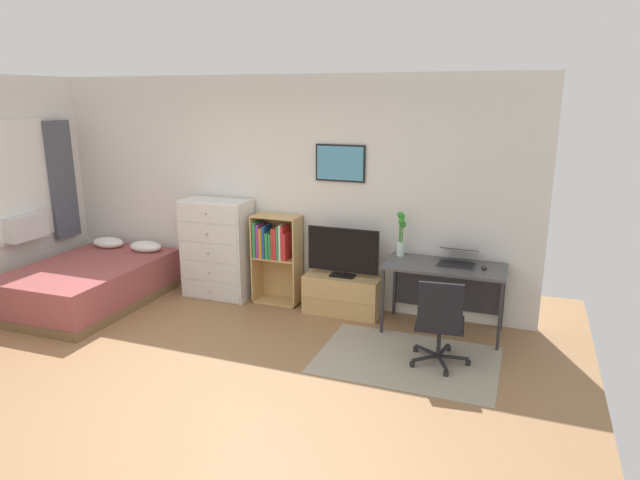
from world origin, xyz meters
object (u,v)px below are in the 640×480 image
at_px(bed, 90,283).
at_px(bookshelf, 275,250).
at_px(desk, 446,275).
at_px(office_chair, 440,321).
at_px(computer_mouse, 484,268).
at_px(dresser, 217,249).
at_px(tv_stand, 343,294).
at_px(television, 343,252).
at_px(bamboo_vase, 401,234).
at_px(laptop, 458,257).

bearing_deg(bed, bookshelf, 20.41).
bearing_deg(bed, desk, 9.14).
xyz_separation_m(office_chair, computer_mouse, (0.30, 0.84, 0.30)).
relative_size(dresser, bookshelf, 1.14).
relative_size(tv_stand, television, 1.05).
bearing_deg(office_chair, dresser, 156.21).
distance_m(office_chair, computer_mouse, 0.94).
distance_m(bed, bookshelf, 2.29).
relative_size(dresser, tv_stand, 1.40).
relative_size(bookshelf, tv_stand, 1.23).
bearing_deg(desk, bookshelf, 177.94).
distance_m(bed, dresser, 1.58).
xyz_separation_m(bed, office_chair, (4.23, -0.16, 0.20)).
relative_size(tv_stand, desk, 0.71).
relative_size(bookshelf, bamboo_vase, 2.18).
distance_m(television, bamboo_vase, 0.70).
bearing_deg(desk, bed, -169.66).
bearing_deg(laptop, computer_mouse, -18.41).
distance_m(tv_stand, computer_mouse, 1.65).
distance_m(dresser, tv_stand, 1.69).
relative_size(bookshelf, television, 1.29).
relative_size(desk, laptop, 2.93).
relative_size(tv_stand, office_chair, 1.02).
xyz_separation_m(dresser, bamboo_vase, (2.29, 0.08, 0.38)).
relative_size(bed, bookshelf, 1.84).
height_order(tv_stand, television, television).
bearing_deg(tv_stand, computer_mouse, -4.04).
relative_size(bookshelf, computer_mouse, 10.42).
xyz_separation_m(bed, dresser, (1.33, 0.77, 0.36)).
bearing_deg(bamboo_vase, television, -172.05).
distance_m(laptop, bamboo_vase, 0.66).
height_order(tv_stand, laptop, laptop).
bearing_deg(bamboo_vase, computer_mouse, -10.99).
xyz_separation_m(dresser, office_chair, (2.90, -0.93, -0.16)).
relative_size(dresser, office_chair, 1.43).
relative_size(bookshelf, office_chair, 1.26).
height_order(tv_stand, office_chair, office_chair).
relative_size(computer_mouse, bamboo_vase, 0.21).
bearing_deg(desk, computer_mouse, -11.47).
relative_size(tv_stand, laptop, 2.07).
relative_size(bookshelf, desk, 0.87).
height_order(office_chair, laptop, laptop).
distance_m(dresser, computer_mouse, 3.20).
bearing_deg(dresser, bookshelf, 4.42).
height_order(bed, laptop, laptop).
relative_size(laptop, computer_mouse, 4.10).
distance_m(bed, tv_stand, 3.08).
bearing_deg(desk, office_chair, -84.26).
relative_size(desk, computer_mouse, 12.00).
bearing_deg(laptop, desk, -161.82).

